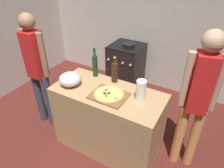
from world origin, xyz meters
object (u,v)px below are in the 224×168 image
Objects in this scene: paper_towel_roll at (141,91)px; stove at (126,67)px; mixing_bowl at (70,79)px; person_in_stripes at (37,67)px; pizza at (109,94)px; wine_bottle_green at (95,64)px; wine_bottle_dark at (115,71)px; person_in_red at (197,99)px.

stove is (-0.84, 1.40, -0.58)m from paper_towel_roll.
person_in_stripes reaches higher than mixing_bowl.
pizza is 0.89× the size of wine_bottle_green.
wine_bottle_dark is (0.42, 0.34, 0.07)m from mixing_bowl.
person_in_stripes is (-1.03, -0.29, -0.09)m from wine_bottle_dark.
person_in_stripes reaches higher than wine_bottle_green.
stove is at bearing 109.16° from wine_bottle_dark.
pizza is 0.20× the size of person_in_stripes.
stove is 0.54× the size of person_in_red.
pizza is 0.36m from paper_towel_roll.
mixing_bowl is 0.80× the size of wine_bottle_dark.
pizza is 1.13m from person_in_stripes.
stove is (-0.14, 1.21, -0.63)m from wine_bottle_green.
wine_bottle_green is 1.37m from stove.
wine_bottle_green is at bearing 20.51° from person_in_stripes.
person_in_red reaches higher than wine_bottle_dark.
wine_bottle_green is 0.22× the size of person_in_red.
pizza is 0.35m from wine_bottle_dark.
mixing_bowl is at bearing -170.54° from paper_towel_roll.
wine_bottle_green is at bearing 67.32° from mixing_bowl.
wine_bottle_green is 1.25m from person_in_red.
person_in_stripes is (-0.62, -1.49, 0.52)m from stove.
wine_bottle_green reaches higher than paper_towel_roll.
person_in_stripes is (-0.61, 0.05, -0.02)m from mixing_bowl.
paper_towel_roll is 0.14× the size of person_in_red.
mixing_bowl is 0.16× the size of person_in_stripes.
wine_bottle_green is (-0.38, 0.31, 0.14)m from pizza.
stove is at bearing 89.85° from mixing_bowl.
paper_towel_roll is at bearing 3.45° from person_in_stripes.
paper_towel_roll is at bearing 19.25° from pizza.
wine_bottle_green is 0.81m from person_in_stripes.
pizza is 0.37× the size of stove.
mixing_bowl is 0.29× the size of stove.
paper_towel_roll is at bearing -15.25° from wine_bottle_green.
stove is 1.69m from person_in_stripes.
mixing_bowl is at bearing -90.15° from stove.
paper_towel_roll is 0.47m from wine_bottle_dark.
person_in_red is (2.00, 0.29, 0.02)m from person_in_stripes.
wine_bottle_dark reaches higher than pizza.
person_in_red reaches higher than wine_bottle_green.
wine_bottle_dark reaches higher than stove.
wine_bottle_dark is (-0.43, 0.20, 0.03)m from paper_towel_roll.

